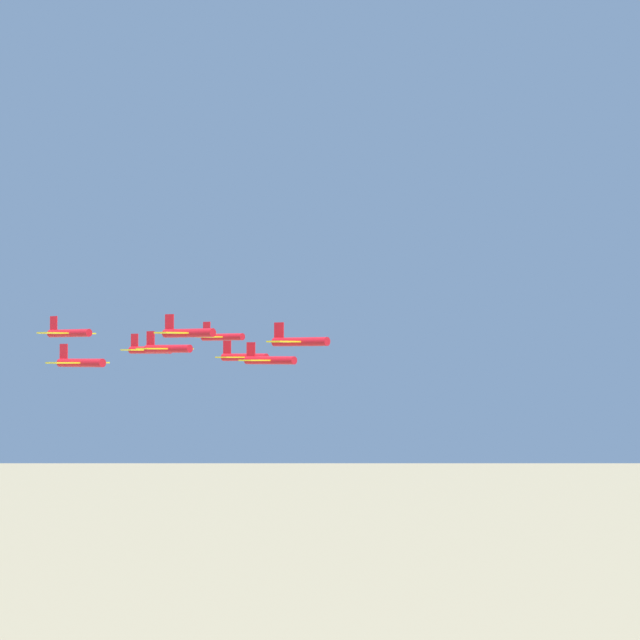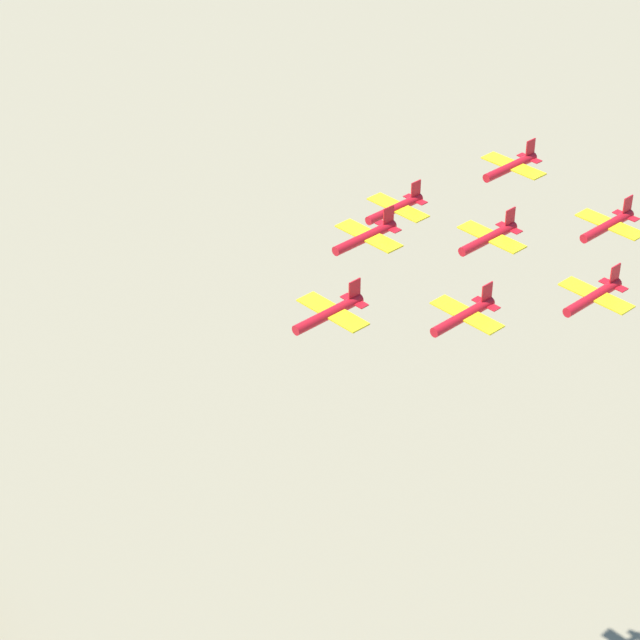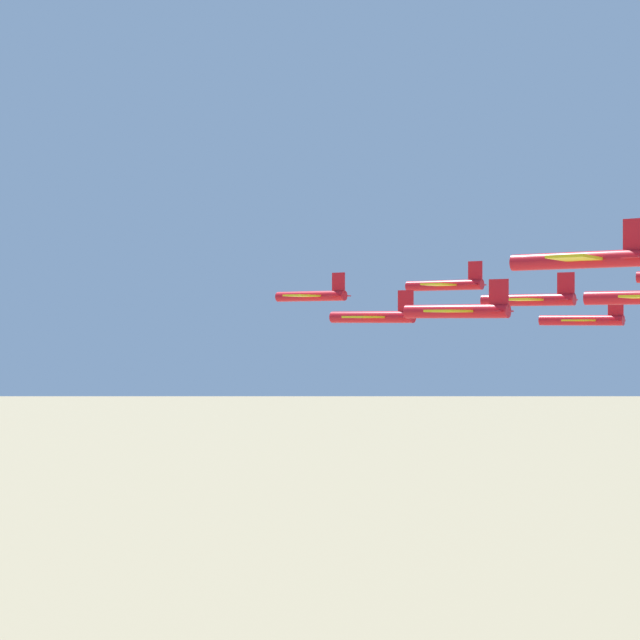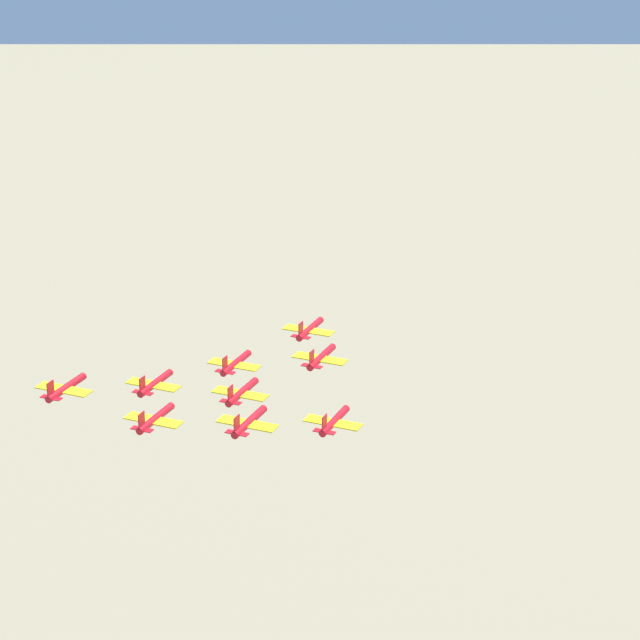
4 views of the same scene
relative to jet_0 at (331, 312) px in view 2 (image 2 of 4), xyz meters
The scene contains 8 objects.
jet_0 is the anchor object (origin of this frame).
jet_1 13.86m from the jet_0, 97.23° to the right, with size 8.19×8.40×2.86m.
jet_2 13.72m from the jet_0, 36.30° to the right, with size 8.19×8.40×2.86m.
jet_3 27.42m from the jet_0, 97.23° to the right, with size 8.19×8.40×2.86m.
jet_4 23.60m from the jet_0, 66.77° to the right, with size 8.19×8.40×2.86m.
jet_5 27.48m from the jet_0, 36.30° to the right, with size 8.19×8.40×2.86m.
jet_7 36.06m from the jet_0, 77.86° to the right, with size 8.19×8.40×2.86m.
jet_8 36.08m from the jet_0, 55.68° to the right, with size 8.19×8.40×2.86m.
Camera 2 is at (-46.01, 73.84, 151.95)m, focal length 70.00 mm.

